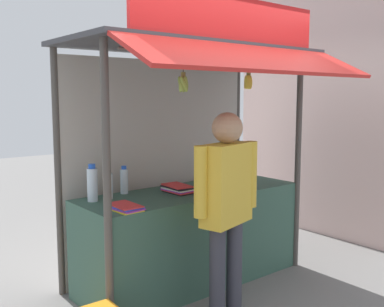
{
  "coord_description": "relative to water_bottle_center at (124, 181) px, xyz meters",
  "views": [
    {
      "loc": [
        -2.59,
        -3.19,
        1.74
      ],
      "look_at": [
        0.0,
        0.0,
        1.22
      ],
      "focal_mm": 42.19,
      "sensor_mm": 36.0,
      "label": 1
    }
  ],
  "objects": [
    {
      "name": "ground_plane",
      "position": [
        0.55,
        -0.29,
        -0.99
      ],
      "size": [
        20.0,
        20.0,
        0.0
      ],
      "primitive_type": "plane",
      "color": "slate"
    },
    {
      "name": "stall_counter",
      "position": [
        0.55,
        -0.29,
        -0.55
      ],
      "size": [
        2.15,
        0.74,
        0.87
      ],
      "primitive_type": "cube",
      "color": "#385B4C",
      "rests_on": "ground"
    },
    {
      "name": "stall_structure",
      "position": [
        0.55,
        -0.18,
        0.56
      ],
      "size": [
        2.35,
        1.61,
        2.54
      ],
      "color": "#4C4742",
      "rests_on": "ground"
    },
    {
      "name": "water_bottle_center",
      "position": [
        0.0,
        0.0,
        0.0
      ],
      "size": [
        0.07,
        0.07,
        0.25
      ],
      "color": "silver",
      "rests_on": "stall_counter"
    },
    {
      "name": "water_bottle_mid_left",
      "position": [
        -0.21,
        -0.1,
        -0.0
      ],
      "size": [
        0.07,
        0.07,
        0.25
      ],
      "color": "silver",
      "rests_on": "stall_counter"
    },
    {
      "name": "water_bottle_front_left",
      "position": [
        -0.36,
        -0.1,
        0.03
      ],
      "size": [
        0.09,
        0.09,
        0.32
      ],
      "color": "silver",
      "rests_on": "stall_counter"
    },
    {
      "name": "magazine_stack_right",
      "position": [
        0.39,
        -0.28,
        -0.08
      ],
      "size": [
        0.2,
        0.3,
        0.07
      ],
      "color": "black",
      "rests_on": "stall_counter"
    },
    {
      "name": "magazine_stack_left",
      "position": [
        -0.3,
        -0.51,
        -0.1
      ],
      "size": [
        0.21,
        0.32,
        0.04
      ],
      "color": "yellow",
      "rests_on": "stall_counter"
    },
    {
      "name": "banana_bunch_inner_left",
      "position": [
        0.79,
        -0.76,
        0.88
      ],
      "size": [
        0.09,
        0.08,
        0.25
      ],
      "color": "#332D23"
    },
    {
      "name": "banana_bunch_inner_right",
      "position": [
        0.08,
        -0.76,
        0.85
      ],
      "size": [
        0.1,
        0.09,
        0.28
      ],
      "color": "#332D23"
    },
    {
      "name": "vendor_person",
      "position": [
        0.28,
        -1.05,
        -0.01
      ],
      "size": [
        0.62,
        0.31,
        1.63
      ],
      "rotation": [
        0.0,
        0.0,
        0.26
      ],
      "color": "#383842",
      "rests_on": "ground"
    },
    {
      "name": "neighbour_wall",
      "position": [
        2.84,
        0.01,
        0.63
      ],
      "size": [
        0.2,
        2.4,
        3.25
      ],
      "primitive_type": "cube",
      "color": "beige",
      "rests_on": "ground"
    }
  ]
}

